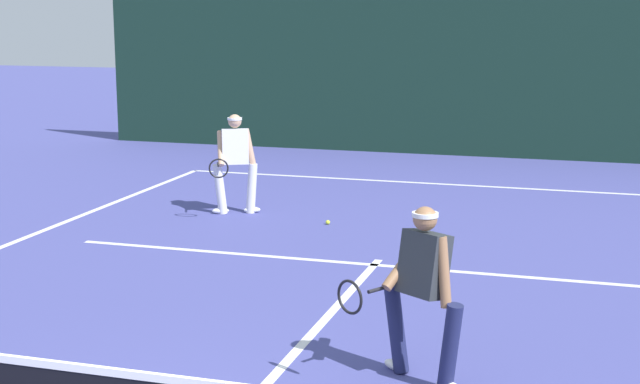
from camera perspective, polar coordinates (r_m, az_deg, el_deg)
court_line_baseline_far at (r=16.85m, az=7.81°, el=0.48°), size 9.89×0.10×0.01m
court_line_service at (r=11.50m, az=3.35°, el=-4.49°), size 8.06×0.10×0.01m
court_line_centre at (r=8.80m, az=-1.23°, el=-9.49°), size 0.10×6.40×0.01m
player_near at (r=7.82m, az=6.28°, el=-5.85°), size 1.07×0.80×1.52m
player_far at (r=14.24m, az=-5.24°, el=1.99°), size 0.72×0.93×1.54m
tennis_ball at (r=13.60m, az=0.48°, el=-1.87°), size 0.07×0.07×0.07m
back_fence_windscreen at (r=20.02m, az=9.53°, el=6.95°), size 16.97×0.12×3.35m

